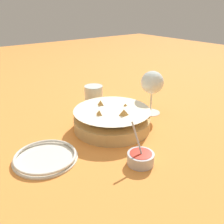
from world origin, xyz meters
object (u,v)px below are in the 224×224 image
(beer_mug, at_px, (94,96))
(side_plate, at_px, (45,157))
(sauce_cup, at_px, (141,158))
(wine_glass, at_px, (152,84))
(food_basket, at_px, (112,120))

(beer_mug, height_order, side_plate, beer_mug)
(sauce_cup, xyz_separation_m, beer_mug, (0.43, -0.13, 0.02))
(wine_glass, xyz_separation_m, beer_mug, (0.20, 0.14, -0.08))
(food_basket, relative_size, sauce_cup, 2.33)
(side_plate, bearing_deg, sauce_cup, -131.66)
(sauce_cup, distance_m, beer_mug, 0.45)
(sauce_cup, bearing_deg, side_plate, 48.34)
(food_basket, xyz_separation_m, beer_mug, (0.21, -0.06, 0.01))
(sauce_cup, bearing_deg, beer_mug, -17.06)
(wine_glass, relative_size, beer_mug, 1.52)
(sauce_cup, relative_size, wine_glass, 0.67)
(food_basket, relative_size, beer_mug, 2.38)
(food_basket, distance_m, side_plate, 0.27)
(food_basket, distance_m, wine_glass, 0.22)
(food_basket, height_order, beer_mug, food_basket)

